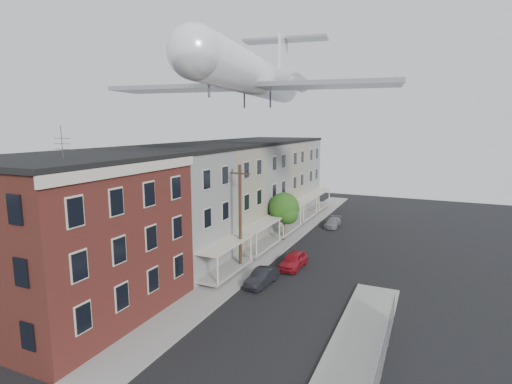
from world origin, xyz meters
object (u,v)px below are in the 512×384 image
at_px(car_mid, 262,277).
at_px(airplane, 256,77).
at_px(car_near, 294,260).
at_px(car_far, 333,223).
at_px(street_tree, 285,209).
at_px(utility_pole, 240,217).

xyz_separation_m(car_mid, airplane, (-3.23, 6.12, 15.73)).
xyz_separation_m(car_near, airplane, (-4.26, 1.62, 15.65)).
relative_size(car_near, car_far, 1.07).
distance_m(car_near, car_far, 15.24).
xyz_separation_m(street_tree, airplane, (-0.79, -5.69, 12.89)).
bearing_deg(car_near, car_far, 92.46).
distance_m(car_near, airplane, 16.30).
xyz_separation_m(street_tree, car_far, (3.31, 7.93, -2.90)).
height_order(utility_pole, car_far, utility_pole).
distance_m(car_mid, airplane, 17.18).
xyz_separation_m(car_near, car_far, (-0.16, 15.24, -0.14)).
bearing_deg(car_near, airplane, 161.00).
relative_size(utility_pole, car_near, 2.25).
height_order(street_tree, airplane, airplane).
height_order(car_mid, car_far, car_mid).
bearing_deg(airplane, car_near, -20.85).
xyz_separation_m(utility_pole, airplane, (-0.46, 4.24, 11.66)).
bearing_deg(car_far, street_tree, -113.66).
distance_m(car_far, airplane, 21.25).
height_order(utility_pole, street_tree, utility_pole).
relative_size(utility_pole, car_far, 2.39).
relative_size(street_tree, car_mid, 1.40).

